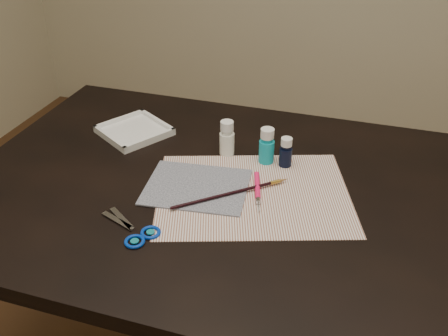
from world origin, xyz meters
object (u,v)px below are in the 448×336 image
(paint_bottle_cyan, at_px, (267,146))
(scissors, at_px, (125,227))
(paint_bottle_white, at_px, (227,138))
(canvas, at_px, (197,187))
(paint_bottle_navy, at_px, (286,152))
(paper, at_px, (253,193))
(palette_tray, at_px, (134,130))

(paint_bottle_cyan, relative_size, scissors, 0.57)
(paint_bottle_white, xyz_separation_m, paint_bottle_cyan, (0.11, -0.01, 0.00))
(canvas, relative_size, paint_bottle_navy, 3.03)
(paper, height_order, paint_bottle_cyan, paint_bottle_cyan)
(paint_bottle_cyan, distance_m, scissors, 0.43)
(canvas, relative_size, palette_tray, 1.43)
(scissors, relative_size, palette_tray, 1.00)
(scissors, height_order, palette_tray, palette_tray)
(canvas, height_order, scissors, scissors)
(paper, xyz_separation_m, paint_bottle_navy, (0.05, 0.15, 0.04))
(canvas, bearing_deg, paper, 7.86)
(paper, xyz_separation_m, paint_bottle_white, (-0.12, 0.16, 0.05))
(paper, relative_size, paint_bottle_navy, 5.64)
(paint_bottle_cyan, xyz_separation_m, scissors, (-0.23, -0.36, -0.04))
(canvas, bearing_deg, paint_bottle_navy, 41.97)
(canvas, height_order, paint_bottle_navy, paint_bottle_navy)
(paint_bottle_navy, xyz_separation_m, scissors, (-0.28, -0.36, -0.04))
(canvas, distance_m, paint_bottle_navy, 0.25)
(paint_bottle_white, bearing_deg, paint_bottle_navy, -4.41)
(canvas, distance_m, paint_bottle_cyan, 0.22)
(paper, bearing_deg, paint_bottle_navy, 72.28)
(paint_bottle_white, height_order, scissors, paint_bottle_white)
(paint_bottle_white, xyz_separation_m, scissors, (-0.12, -0.37, -0.04))
(paint_bottle_navy, bearing_deg, canvas, -138.03)
(paper, height_order, paint_bottle_navy, paint_bottle_navy)
(paint_bottle_cyan, bearing_deg, paint_bottle_navy, -3.28)
(paint_bottle_white, distance_m, palette_tray, 0.29)
(paper, relative_size, paint_bottle_cyan, 4.67)
(paint_bottle_white, bearing_deg, palette_tray, 174.14)
(palette_tray, bearing_deg, canvas, -37.74)
(palette_tray, bearing_deg, scissors, -66.46)
(paint_bottle_cyan, xyz_separation_m, paint_bottle_navy, (0.05, -0.00, -0.01))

